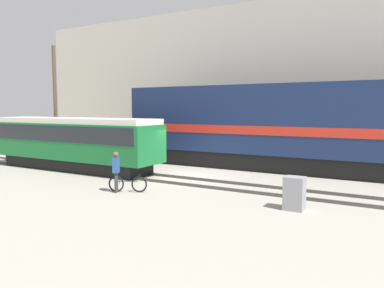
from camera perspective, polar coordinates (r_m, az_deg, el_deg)
The scene contains 10 objects.
ground_plane at distance 20.44m, azimuth -1.19°, elevation -4.75°, with size 120.00×120.00×0.00m, color #9E998C.
track_near at distance 19.03m, azimuth -3.82°, elevation -5.31°, with size 60.00×1.51×0.14m.
track_far at distance 24.01m, azimuth 3.90°, elevation -3.06°, with size 60.00×1.51×0.14m.
building_backdrop at distance 30.64m, azimuth 10.14°, elevation 9.07°, with size 39.61×6.00×11.18m.
freight_locomotive at distance 22.16m, azimuth 14.54°, elevation 2.65°, with size 20.16×3.04×5.58m.
streetcar at distance 23.11m, azimuth -17.60°, elevation 0.55°, with size 11.47×2.54×3.06m.
bicycle at distance 16.54m, azimuth -9.77°, elevation -6.04°, with size 1.60×0.79×0.76m.
person at distance 16.41m, azimuth -11.51°, elevation -3.56°, with size 0.35×0.42×1.77m.
utility_pole_left at distance 28.64m, azimuth -20.11°, elevation 5.92°, with size 0.25×0.25×8.03m.
signal_box at distance 13.96m, azimuth 15.33°, elevation -7.26°, with size 0.70×0.60×1.20m.
Camera 1 is at (10.40, -17.22, 3.63)m, focal length 35.00 mm.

